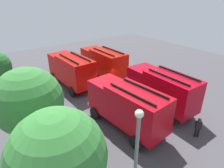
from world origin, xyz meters
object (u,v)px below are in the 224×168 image
lamppost (136,158)px  fire_truck_3 (71,69)px  tree_0 (58,157)px  fire_truck_2 (127,105)px  traffic_cone_0 (170,95)px  firefighter_1 (94,59)px  fire_truck_0 (161,88)px  fire_truck_1 (103,62)px  tree_1 (29,102)px  firefighter_2 (160,80)px  firefighter_0 (198,127)px

lamppost → fire_truck_3: bearing=-14.7°
fire_truck_3 → tree_0: (-13.61, 6.85, 2.06)m
fire_truck_2 → tree_0: tree_0 is taller
traffic_cone_0 → firefighter_1: bearing=4.4°
tree_0 → lamppost: size_ratio=1.02×
tree_0 → traffic_cone_0: size_ratio=10.90×
fire_truck_2 → firefighter_1: size_ratio=4.61×
fire_truck_3 → traffic_cone_0: 11.37m
fire_truck_0 → fire_truck_2: bearing=95.4°
fire_truck_1 → tree_1: bearing=127.1°
fire_truck_1 → traffic_cone_0: size_ratio=12.60×
tree_1 → traffic_cone_0: (-0.03, -13.75, -4.01)m
tree_0 → lamppost: (-1.53, -2.87, -0.59)m
fire_truck_1 → tree_0: (-13.56, 11.27, 2.06)m
fire_truck_3 → tree_0: 15.38m
firefighter_1 → firefighter_2: (-11.56, -1.74, 0.11)m
firefighter_1 → lamppost: (-20.21, 10.05, 2.73)m
fire_truck_2 → fire_truck_1: bearing=-28.6°
fire_truck_0 → firefighter_1: bearing=-4.9°
firefighter_1 → fire_truck_2: bearing=80.7°
fire_truck_1 → fire_truck_2: 10.57m
firefighter_2 → traffic_cone_0: bearing=-32.0°
fire_truck_1 → lamppost: 17.33m
tree_1 → firefighter_2: bearing=-81.6°
fire_truck_0 → tree_0: size_ratio=1.16×
fire_truck_0 → firefighter_2: fire_truck_0 is taller
fire_truck_2 → lamppost: size_ratio=1.20×
tree_0 → lamppost: tree_0 is taller
fire_truck_3 → tree_0: tree_0 is taller
firefighter_0 → firefighter_2: bearing=12.9°
fire_truck_2 → fire_truck_3: bearing=-3.9°
fire_truck_1 → firefighter_2: (-6.44, -3.40, -1.15)m
firefighter_2 → tree_1: bearing=-95.8°
tree_0 → firefighter_0: bearing=-91.3°
fire_truck_2 → firefighter_0: bearing=-143.5°
tree_1 → lamppost: bearing=-157.9°
lamppost → firefighter_1: bearing=-26.5°
fire_truck_2 → firefighter_2: size_ratio=4.17×
fire_truck_1 → lamppost: lamppost is taller
fire_truck_0 → traffic_cone_0: fire_truck_0 is taller
tree_1 → traffic_cone_0: bearing=-90.1°
fire_truck_1 → firefighter_1: bearing=-18.7°
firefighter_1 → tree_1: tree_1 is taller
fire_truck_3 → fire_truck_0: bearing=-155.8°
lamppost → tree_1: bearing=22.1°
fire_truck_1 → tree_0: tree_0 is taller
tree_1 → fire_truck_2: bearing=-99.1°
tree_1 → firefighter_0: bearing=-116.7°
firefighter_1 → tree_0: (-18.68, 12.93, 3.32)m
tree_0 → firefighter_1: bearing=-34.7°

